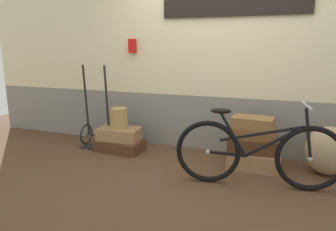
# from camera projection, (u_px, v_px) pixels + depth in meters

# --- Properties ---
(ground) EXTENTS (9.60, 5.20, 0.06)m
(ground) POSITION_uv_depth(u_px,v_px,m) (197.00, 171.00, 3.81)
(ground) COLOR #513823
(station_building) EXTENTS (7.60, 0.74, 2.54)m
(station_building) POSITION_uv_depth(u_px,v_px,m) (216.00, 61.00, 4.30)
(station_building) COLOR gray
(station_building) RESTS_ON ground
(suitcase_0) EXTENTS (0.70, 0.41, 0.16)m
(suitcase_0) POSITION_uv_depth(u_px,v_px,m) (119.00, 145.00, 4.45)
(suitcase_0) COLOR #4C2D19
(suitcase_0) RESTS_ON ground
(suitcase_1) EXTENTS (0.61, 0.40, 0.17)m
(suitcase_1) POSITION_uv_depth(u_px,v_px,m) (119.00, 134.00, 4.45)
(suitcase_1) COLOR #9E754C
(suitcase_1) RESTS_ON suitcase_0
(suitcase_2) EXTENTS (0.63, 0.39, 0.20)m
(suitcase_2) POSITION_uv_depth(u_px,v_px,m) (253.00, 160.00, 3.82)
(suitcase_2) COLOR #9E754C
(suitcase_2) RESTS_ON ground
(suitcase_3) EXTENTS (0.62, 0.44, 0.18)m
(suitcase_3) POSITION_uv_depth(u_px,v_px,m) (251.00, 144.00, 3.82)
(suitcase_3) COLOR #4C2D19
(suitcase_3) RESTS_ON suitcase_2
(suitcase_4) EXTENTS (0.53, 0.35, 0.13)m
(suitcase_4) POSITION_uv_depth(u_px,v_px,m) (255.00, 133.00, 3.76)
(suitcase_4) COLOR brown
(suitcase_4) RESTS_ON suitcase_3
(suitcase_5) EXTENTS (0.52, 0.36, 0.13)m
(suitcase_5) POSITION_uv_depth(u_px,v_px,m) (253.00, 122.00, 3.76)
(suitcase_5) COLOR olive
(suitcase_5) RESTS_ON suitcase_4
(wicker_basket) EXTENTS (0.24, 0.24, 0.29)m
(wicker_basket) POSITION_uv_depth(u_px,v_px,m) (119.00, 118.00, 4.38)
(wicker_basket) COLOR #A8844C
(wicker_basket) RESTS_ON suitcase_1
(luggage_trolley) EXTENTS (0.44, 0.38, 1.22)m
(luggage_trolley) POSITION_uv_depth(u_px,v_px,m) (97.00, 129.00, 4.63)
(luggage_trolley) COLOR black
(luggage_trolley) RESTS_ON ground
(burlap_sack) EXTENTS (0.51, 0.43, 0.58)m
(burlap_sack) POSITION_uv_depth(u_px,v_px,m) (328.00, 151.00, 3.59)
(burlap_sack) COLOR tan
(burlap_sack) RESTS_ON ground
(bicycle) EXTENTS (1.74, 0.46, 0.92)m
(bicycle) POSITION_uv_depth(u_px,v_px,m) (257.00, 153.00, 3.26)
(bicycle) COLOR black
(bicycle) RESTS_ON ground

